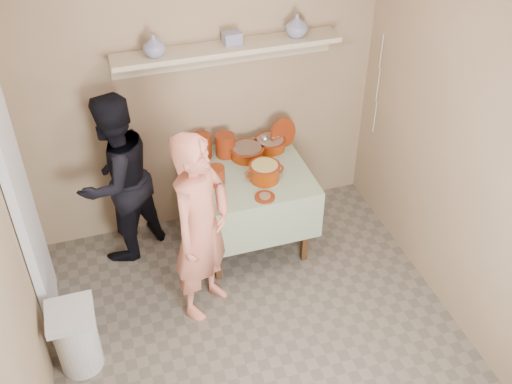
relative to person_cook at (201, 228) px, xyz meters
name	(u,v)px	position (x,y,z in m)	size (l,w,h in m)	color
ground	(268,358)	(0.29, -0.66, -0.79)	(3.50, 3.50, 0.00)	#685F52
tile_panel	(25,213)	(-1.17, 0.29, 0.21)	(0.06, 0.70, 2.00)	silver
plate_stack_a	(202,146)	(0.24, 0.93, 0.08)	(0.16, 0.16, 0.21)	#691D09
plate_stack_b	(225,145)	(0.43, 0.89, 0.07)	(0.17, 0.17, 0.20)	#691D09
bowl_stack	(216,175)	(0.25, 0.53, 0.05)	(0.15, 0.15, 0.15)	#691D09
empty_bowl	(207,173)	(0.20, 0.66, 0.00)	(0.18, 0.18, 0.05)	#691D09
propped_lid	(283,133)	(0.95, 0.90, 0.09)	(0.27, 0.27, 0.02)	#691D09
vase_right	(297,25)	(1.06, 0.96, 1.03)	(0.18, 0.18, 0.19)	navy
vase_left	(154,45)	(-0.07, 0.94, 1.02)	(0.17, 0.17, 0.17)	navy
ceramic_box	(232,38)	(0.53, 0.97, 0.98)	(0.14, 0.10, 0.10)	navy
person_cook	(201,228)	(0.00, 0.00, 0.00)	(0.57, 0.38, 1.57)	#DA775E
person_helper	(117,180)	(-0.51, 0.83, -0.03)	(0.73, 0.57, 1.51)	black
room_shell	(271,182)	(0.29, -0.66, 0.82)	(3.04, 3.54, 2.62)	#9E8361
serving_table	(248,182)	(0.54, 0.62, -0.15)	(0.97, 0.97, 0.76)	#4C2D16
cazuela_meat_a	(247,151)	(0.59, 0.81, 0.03)	(0.30, 0.30, 0.10)	#6D1E02
cazuela_meat_b	(270,143)	(0.82, 0.87, 0.03)	(0.28, 0.28, 0.10)	#6D1E02
ladle	(265,139)	(0.78, 0.87, 0.08)	(0.08, 0.26, 0.19)	silver
cazuela_rice	(265,171)	(0.64, 0.46, 0.06)	(0.33, 0.25, 0.14)	#6D1E02
front_plate	(265,197)	(0.56, 0.23, -0.02)	(0.16, 0.16, 0.03)	#691D09
wall_shelf	(227,50)	(0.49, 0.99, 0.89)	(1.80, 0.25, 0.21)	#BEAF8D
trash_bin	(76,338)	(-0.99, -0.30, -0.50)	(0.32, 0.32, 0.56)	silver
electrical_cord	(378,85)	(1.76, 0.82, 0.46)	(0.01, 0.05, 0.90)	silver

